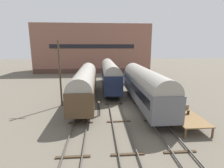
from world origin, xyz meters
name	(u,v)px	position (x,y,z in m)	size (l,w,h in m)	color
ground_plane	(116,112)	(0.00, 0.00, 0.00)	(200.00, 200.00, 0.00)	#60594C
track_left	(83,112)	(-4.12, 0.00, 0.14)	(2.60, 60.00, 0.26)	#4C4742
track_middle	(116,111)	(0.00, 0.00, 0.14)	(2.60, 60.00, 0.26)	#4C4742
track_right	(148,110)	(4.12, 0.00, 0.14)	(2.60, 60.00, 0.26)	#4C4742
train_car_navy	(110,73)	(0.00, 12.77, 3.04)	(2.87, 18.60, 5.30)	black
train_car_brown	(85,83)	(-4.12, 4.92, 2.85)	(2.98, 18.30, 5.01)	black
train_car_grey	(144,85)	(4.12, 2.23, 2.94)	(3.12, 17.28, 5.21)	black
station_platform	(176,109)	(6.87, -1.99, 0.94)	(2.86, 10.19, 1.02)	brown
bench	(183,109)	(6.83, -3.68, 1.51)	(1.40, 0.40, 0.91)	brown
person_worker	(99,107)	(-2.16, -1.08, 1.09)	(0.32, 0.32, 1.81)	#282833
utility_pole	(60,73)	(-7.31, 2.95, 4.62)	(1.80, 0.24, 8.92)	#473828
warehouse_building	(93,49)	(-3.88, 39.41, 7.44)	(36.03, 13.06, 14.88)	#4F342A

